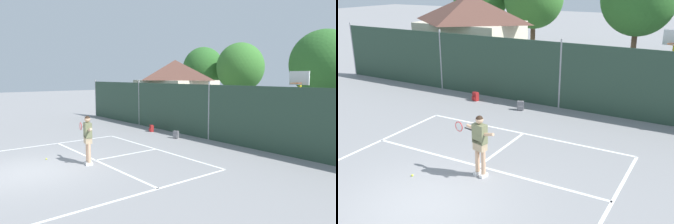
# 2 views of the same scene
# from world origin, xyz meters

# --- Properties ---
(ground_plane) EXTENTS (120.00, 120.00, 0.00)m
(ground_plane) POSITION_xyz_m (0.00, 0.00, 0.00)
(ground_plane) COLOR gray
(court_markings) EXTENTS (8.30, 11.10, 0.01)m
(court_markings) POSITION_xyz_m (0.00, 0.65, 0.00)
(court_markings) COLOR white
(court_markings) RESTS_ON ground
(chainlink_fence) EXTENTS (26.09, 0.09, 3.04)m
(chainlink_fence) POSITION_xyz_m (0.00, 9.00, 1.45)
(chainlink_fence) COLOR #284233
(chainlink_fence) RESTS_ON ground
(basketball_hoop) EXTENTS (0.90, 0.67, 3.55)m
(basketball_hoop) POSITION_xyz_m (4.28, 10.14, 2.31)
(basketball_hoop) COLOR yellow
(basketball_hoop) RESTS_ON ground
(clubhouse_building) EXTENTS (5.91, 4.51, 4.58)m
(clubhouse_building) POSITION_xyz_m (-7.27, 12.89, 2.37)
(clubhouse_building) COLOR beige
(clubhouse_building) RESTS_ON ground
(treeline_backdrop) EXTENTS (26.55, 4.39, 6.66)m
(treeline_backdrop) POSITION_xyz_m (0.31, 19.96, 4.10)
(treeline_backdrop) COLOR brown
(treeline_backdrop) RESTS_ON ground
(tennis_player) EXTENTS (1.44, 0.33, 1.85)m
(tennis_player) POSITION_xyz_m (0.37, 2.00, 1.11)
(tennis_player) COLOR silver
(tennis_player) RESTS_ON ground
(tennis_ball) EXTENTS (0.07, 0.07, 0.07)m
(tennis_ball) POSITION_xyz_m (-1.32, 0.99, 0.03)
(tennis_ball) COLOR #CCE033
(tennis_ball) RESTS_ON ground
(backpack_red) EXTENTS (0.32, 0.31, 0.46)m
(backpack_red) POSITION_xyz_m (-3.80, 8.05, 0.19)
(backpack_red) COLOR maroon
(backpack_red) RESTS_ON ground
(backpack_grey) EXTENTS (0.33, 0.32, 0.46)m
(backpack_grey) POSITION_xyz_m (-1.33, 7.86, 0.19)
(backpack_grey) COLOR slate
(backpack_grey) RESTS_ON ground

